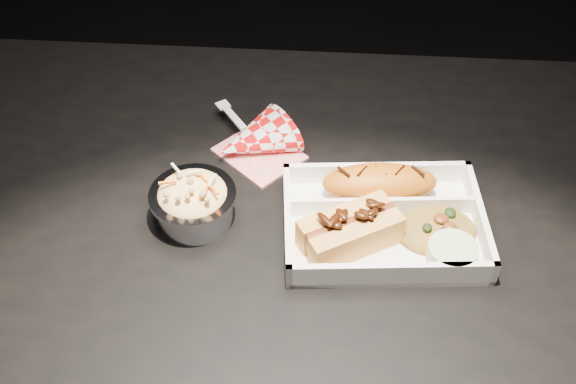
# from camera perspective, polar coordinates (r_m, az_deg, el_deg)

# --- Properties ---
(dining_table) EXTENTS (1.20, 0.80, 0.75)m
(dining_table) POSITION_cam_1_polar(r_m,az_deg,el_deg) (1.00, 2.77, -6.42)
(dining_table) COLOR black
(dining_table) RESTS_ON ground
(food_tray) EXTENTS (0.27, 0.20, 0.04)m
(food_tray) POSITION_cam_1_polar(r_m,az_deg,el_deg) (0.93, 7.50, -2.59)
(food_tray) COLOR white
(food_tray) RESTS_ON dining_table
(fried_pastry) EXTENTS (0.16, 0.07, 0.05)m
(fried_pastry) POSITION_cam_1_polar(r_m,az_deg,el_deg) (0.95, 7.24, 0.72)
(fried_pastry) COLOR #BF6013
(fried_pastry) RESTS_ON food_tray
(hotdog) EXTENTS (0.13, 0.11, 0.06)m
(hotdog) POSITION_cam_1_polar(r_m,az_deg,el_deg) (0.88, 4.94, -2.93)
(hotdog) COLOR #E49F4D
(hotdog) RESTS_ON food_tray
(fried_rice_mound) EXTENTS (0.11, 0.09, 0.03)m
(fried_rice_mound) POSITION_cam_1_polar(r_m,az_deg,el_deg) (0.92, 11.67, -2.49)
(fried_rice_mound) COLOR olive
(fried_rice_mound) RESTS_ON food_tray
(cupcake_liner) EXTENTS (0.06, 0.06, 0.03)m
(cupcake_liner) POSITION_cam_1_polar(r_m,az_deg,el_deg) (0.89, 12.82, -4.89)
(cupcake_liner) COLOR beige
(cupcake_liner) RESTS_ON food_tray
(foil_coleslaw_cup) EXTENTS (0.11, 0.11, 0.07)m
(foil_coleslaw_cup) POSITION_cam_1_polar(r_m,az_deg,el_deg) (0.92, -7.51, -0.64)
(foil_coleslaw_cup) COLOR silver
(foil_coleslaw_cup) RESTS_ON dining_table
(napkin_fork) EXTENTS (0.15, 0.17, 0.10)m
(napkin_fork) POSITION_cam_1_polar(r_m,az_deg,el_deg) (1.03, -2.79, 4.05)
(napkin_fork) COLOR red
(napkin_fork) RESTS_ON dining_table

